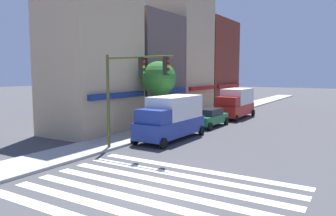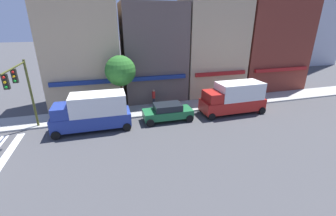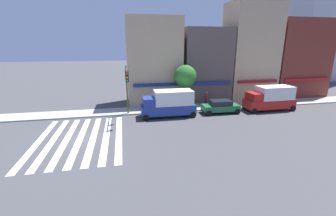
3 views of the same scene
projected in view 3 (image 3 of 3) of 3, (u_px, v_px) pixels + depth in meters
The scene contains 11 objects.
ground_plane at pixel (80, 138), 20.00m from camera, with size 200.00×200.00×0.00m, color #424244.
sidewalk_left at pixel (91, 113), 27.05m from camera, with size 120.00×3.00×0.15m.
crosswalk_stripes at pixel (80, 138), 20.00m from camera, with size 7.33×10.80×0.01m.
storefront_row at pixel (235, 59), 33.09m from camera, with size 30.58×5.30×13.86m.
traffic_signal at pixel (127, 82), 24.09m from camera, with size 0.32×4.67×5.74m.
box_truck_blue at pixel (169, 103), 25.73m from camera, with size 6.22×2.42×3.04m.
sedan_green at pixel (220, 106), 27.15m from camera, with size 4.43×2.02×1.59m.
box_truck_red at pixel (270, 98), 28.22m from camera, with size 6.23×2.42×3.04m.
pedestrian_orange_vest at pixel (178, 102), 28.22m from camera, with size 0.32×0.32×1.77m.
pedestrian_red_jacket at pixel (206, 98), 30.41m from camera, with size 0.32×0.32×1.77m.
street_tree at pixel (185, 76), 28.16m from camera, with size 2.80×2.80×5.47m.
Camera 3 is at (4.02, -19.68, 8.10)m, focal length 24.00 mm.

